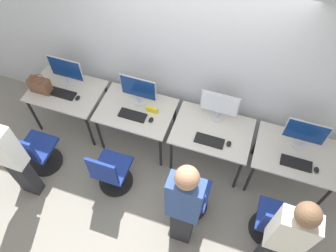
{
  "coord_description": "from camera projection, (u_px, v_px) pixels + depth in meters",
  "views": [
    {
      "loc": [
        0.77,
        -2.11,
        4.27
      ],
      "look_at": [
        0.0,
        0.15,
        0.9
      ],
      "focal_mm": 35.0,
      "sensor_mm": 36.0,
      "label": 1
    }
  ],
  "objects": [
    {
      "name": "keyboard_right",
      "position": [
        209.0,
        141.0,
        4.17
      ],
      "size": [
        0.38,
        0.15,
        0.02
      ],
      "color": "black",
      "rests_on": "desk_right"
    },
    {
      "name": "keyboard_far_left",
      "position": [
        63.0,
        94.0,
        4.63
      ],
      "size": [
        0.38,
        0.15,
        0.02
      ],
      "color": "black",
      "rests_on": "desk_far_left"
    },
    {
      "name": "person_far_right",
      "position": [
        285.0,
        239.0,
        3.26
      ],
      "size": [
        0.36,
        0.23,
        1.74
      ],
      "color": "#232328",
      "rests_on": "ground_plane"
    },
    {
      "name": "desk_right",
      "position": [
        212.0,
        134.0,
        4.35
      ],
      "size": [
        1.03,
        0.73,
        0.75
      ],
      "color": "#BCB7AD",
      "rests_on": "ground_plane"
    },
    {
      "name": "mouse_right",
      "position": [
        229.0,
        144.0,
        4.14
      ],
      "size": [
        0.06,
        0.09,
        0.03
      ],
      "color": "black",
      "rests_on": "desk_right"
    },
    {
      "name": "desk_left",
      "position": [
        136.0,
        113.0,
        4.55
      ],
      "size": [
        1.03,
        0.73,
        0.75
      ],
      "color": "#BCB7AD",
      "rests_on": "ground_plane"
    },
    {
      "name": "desk_far_left",
      "position": [
        67.0,
        94.0,
        4.75
      ],
      "size": [
        1.03,
        0.73,
        0.75
      ],
      "color": "#BCB7AD",
      "rests_on": "ground_plane"
    },
    {
      "name": "monitor_right",
      "position": [
        219.0,
        105.0,
        4.19
      ],
      "size": [
        0.5,
        0.18,
        0.46
      ],
      "color": "#B2B2B7",
      "rests_on": "desk_right"
    },
    {
      "name": "handbag",
      "position": [
        40.0,
        85.0,
        4.58
      ],
      "size": [
        0.3,
        0.18,
        0.25
      ],
      "color": "brown",
      "rests_on": "desk_far_left"
    },
    {
      "name": "keyboard_far_right",
      "position": [
        296.0,
        163.0,
        3.99
      ],
      "size": [
        0.38,
        0.15,
        0.02
      ],
      "color": "black",
      "rests_on": "desk_far_right"
    },
    {
      "name": "office_chair_far_right",
      "position": [
        274.0,
        224.0,
        3.94
      ],
      "size": [
        0.48,
        0.48,
        0.9
      ],
      "color": "black",
      "rests_on": "ground_plane"
    },
    {
      "name": "monitor_far_left",
      "position": [
        66.0,
        70.0,
        4.55
      ],
      "size": [
        0.5,
        0.18,
        0.46
      ],
      "color": "#B2B2B7",
      "rests_on": "desk_far_left"
    },
    {
      "name": "wall_back",
      "position": [
        186.0,
        59.0,
        4.11
      ],
      "size": [
        12.0,
        0.05,
        2.8
      ],
      "color": "#B7BCC1",
      "rests_on": "ground_plane"
    },
    {
      "name": "monitor_left",
      "position": [
        138.0,
        89.0,
        4.35
      ],
      "size": [
        0.5,
        0.18,
        0.46
      ],
      "color": "#B2B2B7",
      "rests_on": "desk_left"
    },
    {
      "name": "mouse_far_left",
      "position": [
        78.0,
        98.0,
        4.58
      ],
      "size": [
        0.06,
        0.09,
        0.03
      ],
      "color": "black",
      "rests_on": "desk_far_left"
    },
    {
      "name": "desk_far_right",
      "position": [
        295.0,
        157.0,
        4.14
      ],
      "size": [
        1.03,
        0.73,
        0.75
      ],
      "color": "#BCB7AD",
      "rests_on": "ground_plane"
    },
    {
      "name": "keyboard_left",
      "position": [
        133.0,
        115.0,
        4.41
      ],
      "size": [
        0.38,
        0.15,
        0.02
      ],
      "color": "black",
      "rests_on": "desk_left"
    },
    {
      "name": "mouse_left",
      "position": [
        151.0,
        120.0,
        4.36
      ],
      "size": [
        0.06,
        0.09,
        0.03
      ],
      "color": "black",
      "rests_on": "desk_left"
    },
    {
      "name": "office_chair_right",
      "position": [
        190.0,
        198.0,
        4.13
      ],
      "size": [
        0.48,
        0.48,
        0.9
      ],
      "color": "black",
      "rests_on": "ground_plane"
    },
    {
      "name": "office_chair_left",
      "position": [
        111.0,
        173.0,
        4.34
      ],
      "size": [
        0.48,
        0.48,
        0.9
      ],
      "color": "black",
      "rests_on": "ground_plane"
    },
    {
      "name": "person_right",
      "position": [
        184.0,
        206.0,
        3.44
      ],
      "size": [
        0.36,
        0.23,
        1.77
      ],
      "color": "#232328",
      "rests_on": "ground_plane"
    },
    {
      "name": "person_far_left",
      "position": [
        9.0,
        155.0,
        3.86
      ],
      "size": [
        0.36,
        0.22,
        1.67
      ],
      "color": "#232328",
      "rests_on": "ground_plane"
    },
    {
      "name": "office_chair_far_left",
      "position": [
        37.0,
        152.0,
        4.52
      ],
      "size": [
        0.48,
        0.48,
        0.9
      ],
      "color": "black",
      "rests_on": "ground_plane"
    },
    {
      "name": "monitor_far_right",
      "position": [
        305.0,
        133.0,
        3.94
      ],
      "size": [
        0.5,
        0.18,
        0.46
      ],
      "color": "#B2B2B7",
      "rests_on": "desk_far_right"
    },
    {
      "name": "placard_left",
      "position": [
        152.0,
        110.0,
        4.42
      ],
      "size": [
        0.16,
        0.03,
        0.08
      ],
      "color": "yellow",
      "rests_on": "desk_left"
    },
    {
      "name": "mouse_far_right",
      "position": [
        317.0,
        170.0,
        3.92
      ],
      "size": [
        0.06,
        0.09,
        0.03
      ],
      "color": "black",
      "rests_on": "desk_far_right"
    },
    {
      "name": "ground_plane",
      "position": [
        165.0,
        169.0,
        4.79
      ],
      "size": [
        20.0,
        20.0,
        0.0
      ],
      "primitive_type": "plane",
      "color": "gray"
    }
  ]
}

